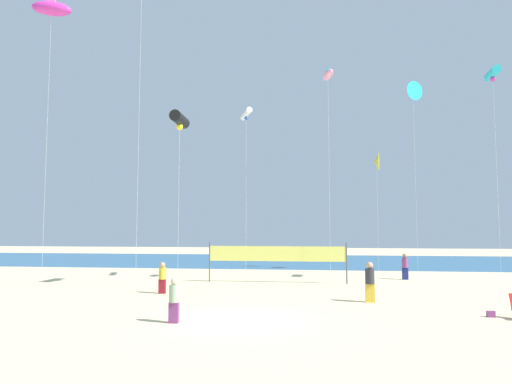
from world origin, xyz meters
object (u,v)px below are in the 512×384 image
at_px(volleyball_net, 277,255).
at_px(beachgoer_sage_shirt, 174,299).
at_px(kite_cyan_delta, 413,91).
at_px(kite_yellow_delta, 377,162).
at_px(beachgoer_charcoal_shirt, 370,281).
at_px(kite_black_tube, 180,120).
at_px(beach_handbag, 491,314).
at_px(kite_cyan_tube, 493,74).
at_px(kite_magenta_inflatable, 52,9).
at_px(kite_white_tube, 246,114).
at_px(kite_pink_inflatable, 328,75).
at_px(beachgoer_mustard_shirt, 162,277).
at_px(beachgoer_plum_shirt, 405,266).

bearing_deg(volleyball_net, beachgoer_sage_shirt, -102.29).
bearing_deg(kite_cyan_delta, kite_yellow_delta, 171.87).
distance_m(beachgoer_charcoal_shirt, kite_black_tube, 13.44).
bearing_deg(beach_handbag, kite_cyan_tube, 66.99).
relative_size(kite_magenta_inflatable, kite_black_tube, 1.73).
bearing_deg(kite_cyan_delta, kite_white_tube, -149.69).
bearing_deg(kite_white_tube, kite_cyan_tube, -0.64).
distance_m(kite_pink_inflatable, kite_black_tube, 9.30).
xyz_separation_m(beachgoer_mustard_shirt, kite_black_tube, (0.15, 2.10, 8.51)).
bearing_deg(kite_cyan_delta, volleyball_net, -141.79).
xyz_separation_m(beachgoer_plum_shirt, volleyball_net, (-7.99, -2.70, 0.76)).
bearing_deg(kite_magenta_inflatable, beachgoer_sage_shirt, -39.32).
distance_m(beachgoer_mustard_shirt, beachgoer_plum_shirt, 15.50).
xyz_separation_m(kite_cyan_tube, kite_yellow_delta, (-5.88, 7.53, -4.11)).
bearing_deg(kite_pink_inflatable, kite_white_tube, 165.41).
height_order(beachgoer_plum_shirt, kite_yellow_delta, kite_yellow_delta).
bearing_deg(kite_white_tube, beachgoer_plum_shirt, 10.55).
relative_size(beachgoer_mustard_shirt, beachgoer_charcoal_shirt, 0.88).
bearing_deg(kite_pink_inflatable, beach_handbag, -58.64).
height_order(kite_black_tube, kite_yellow_delta, kite_black_tube).
xyz_separation_m(beach_handbag, kite_white_tube, (-10.67, 10.37, 10.45)).
bearing_deg(kite_white_tube, kite_pink_inflatable, -14.59).
xyz_separation_m(kite_pink_inflatable, kite_black_tube, (-8.37, -2.59, -3.11)).
bearing_deg(kite_pink_inflatable, kite_cyan_tube, 6.83).
bearing_deg(beach_handbag, kite_pink_inflatable, 121.36).
bearing_deg(kite_cyan_delta, kite_pink_inflatable, -129.03).
height_order(beachgoer_mustard_shirt, beachgoer_charcoal_shirt, beachgoer_charcoal_shirt).
xyz_separation_m(kite_black_tube, kite_yellow_delta, (12.32, 11.29, -0.95)).
bearing_deg(beachgoer_plum_shirt, kite_cyan_tube, 13.61).
height_order(beach_handbag, kite_white_tube, kite_white_tube).
relative_size(volleyball_net, kite_cyan_delta, 0.58).
bearing_deg(kite_black_tube, beachgoer_plum_shirt, 23.71).
height_order(volleyball_net, kite_cyan_delta, kite_cyan_delta).
xyz_separation_m(kite_magenta_inflatable, kite_pink_inflatable, (16.07, 3.05, -3.65)).
relative_size(beachgoer_sage_shirt, beachgoer_plum_shirt, 0.94).
height_order(volleyball_net, kite_pink_inflatable, kite_pink_inflatable).
xyz_separation_m(beachgoer_charcoal_shirt, beach_handbag, (3.99, -2.89, -0.83)).
xyz_separation_m(beachgoer_plum_shirt, beachgoer_charcoal_shirt, (-3.32, -9.34, 0.07)).
distance_m(beachgoer_mustard_shirt, kite_pink_inflatable, 15.15).
distance_m(beach_handbag, kite_black_tube, 17.86).
distance_m(volleyball_net, kite_cyan_delta, 17.46).
bearing_deg(beachgoer_plum_shirt, kite_magenta_inflatable, -127.66).
bearing_deg(kite_white_tube, kite_yellow_delta, 38.90).
bearing_deg(kite_pink_inflatable, kite_yellow_delta, 65.60).
height_order(beachgoer_plum_shirt, kite_magenta_inflatable, kite_magenta_inflatable).
height_order(beachgoer_charcoal_shirt, kite_magenta_inflatable, kite_magenta_inflatable).
xyz_separation_m(beachgoer_charcoal_shirt, kite_yellow_delta, (2.44, 14.84, 7.45)).
bearing_deg(kite_cyan_delta, kite_black_tube, -144.20).
distance_m(kite_cyan_delta, kite_white_tube, 14.15).
relative_size(beachgoer_plum_shirt, beachgoer_charcoal_shirt, 0.93).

